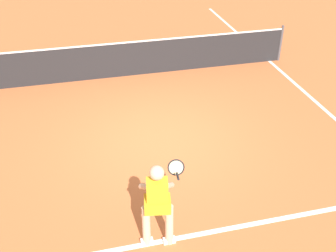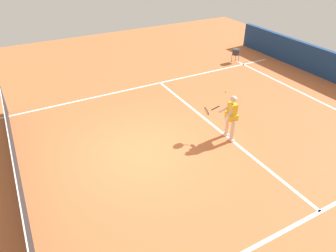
# 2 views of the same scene
# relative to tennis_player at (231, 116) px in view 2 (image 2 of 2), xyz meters

# --- Properties ---
(ground_plane) EXTENTS (26.61, 26.61, 0.00)m
(ground_plane) POSITION_rel_tennis_player_xyz_m (0.67, 2.87, -0.85)
(ground_plane) COLOR #C66638
(baseline_marking) EXTENTS (9.63, 0.10, 0.01)m
(baseline_marking) POSITION_rel_tennis_player_xyz_m (0.67, -4.87, -0.84)
(baseline_marking) COLOR white
(baseline_marking) RESTS_ON ground
(service_line_marking) EXTENTS (8.63, 0.10, 0.01)m
(service_line_marking) POSITION_rel_tennis_player_xyz_m (0.67, -0.02, -0.84)
(service_line_marking) COLOR white
(service_line_marking) RESTS_ON ground
(sideline_right_marking) EXTENTS (0.10, 18.47, 0.01)m
(sideline_right_marking) POSITION_rel_tennis_player_xyz_m (4.99, 2.87, -0.84)
(sideline_right_marking) COLOR white
(sideline_right_marking) RESTS_ON ground
(court_net) EXTENTS (9.31, 0.08, 1.11)m
(court_net) POSITION_rel_tennis_player_xyz_m (0.67, 6.32, -0.32)
(court_net) COLOR #4C4C51
(court_net) RESTS_ON ground
(tennis_player) EXTENTS (0.89, 0.91, 1.55)m
(tennis_player) POSITION_rel_tennis_player_xyz_m (0.00, 0.00, 0.00)
(tennis_player) COLOR beige
(tennis_player) RESTS_ON ground
(tennis_ball_near) EXTENTS (0.07, 0.07, 0.07)m
(tennis_ball_near) POSITION_rel_tennis_player_xyz_m (2.81, -2.08, -0.81)
(tennis_ball_near) COLOR #D1E533
(tennis_ball_near) RESTS_ON ground
(ball_hopper) EXTENTS (0.36, 0.36, 0.74)m
(ball_hopper) POSITION_rel_tennis_player_xyz_m (5.47, -4.68, -0.30)
(ball_hopper) COLOR #333338
(ball_hopper) RESTS_ON ground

